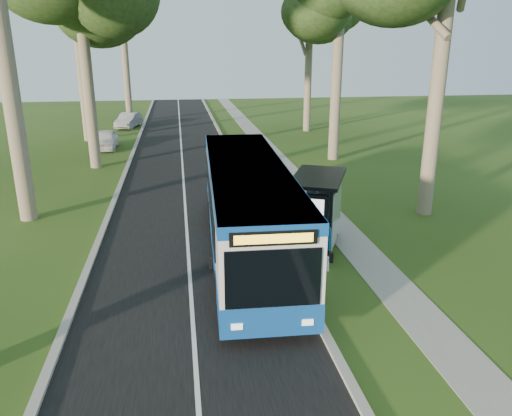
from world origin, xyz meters
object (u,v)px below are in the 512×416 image
Objects in this scene: bus_shelter at (325,200)px; bus_stop_sign at (325,259)px; bus at (247,208)px; litter_bin at (304,247)px; car_white at (106,140)px; car_silver at (129,120)px.

bus_stop_sign is at bearing -82.22° from bus_shelter.
bus_stop_sign is at bearing -69.25° from bus.
bus_shelter is 3.56× the size of litter_bin.
car_white is (-7.86, 21.44, -1.06)m from bus.
bus_shelter is at bearing -59.33° from car_silver.
car_white is at bearing -81.24° from car_silver.
bus is at bearing 87.51° from bus_stop_sign.
bus_stop_sign is 37.31m from car_silver.
car_silver is (-8.59, 36.29, -0.99)m from bus_stop_sign.
bus is at bearing 150.28° from litter_bin.
bus reaches higher than bus_stop_sign.
bus_shelter reaches higher than litter_bin.
litter_bin is 24.55m from car_white.
bus_shelter is at bearing 52.99° from bus_stop_sign.
bus_shelter is at bearing 40.39° from litter_bin.
car_silver is at bearing 105.26° from litter_bin.
bus reaches higher than bus_shelter.
bus_stop_sign reaches higher than car_silver.
bus_shelter is at bearing -3.44° from bus.
bus_stop_sign is 4.61m from bus_shelter.
bus_stop_sign is at bearing -95.08° from litter_bin.
bus is at bearing -161.89° from bus_shelter.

